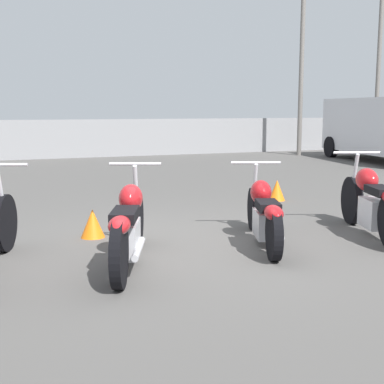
{
  "coord_description": "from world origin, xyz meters",
  "views": [
    {
      "loc": [
        -2.31,
        -5.84,
        1.62
      ],
      "look_at": [
        0.0,
        -0.07,
        0.65
      ],
      "focal_mm": 50.0,
      "sensor_mm": 36.0,
      "label": 1
    }
  ],
  "objects_px": {
    "light_pole_left": "(380,47)",
    "motorcycle_slot_3": "(372,202)",
    "traffic_cone_near": "(277,190)",
    "motorcycle_slot_2": "(264,213)",
    "traffic_cone_far": "(93,223)",
    "light_pole_right": "(303,27)",
    "motorcycle_slot_1": "(129,226)"
  },
  "relations": [
    {
      "from": "light_pole_left",
      "to": "motorcycle_slot_3",
      "type": "bearing_deg",
      "value": -130.62
    },
    {
      "from": "light_pole_left",
      "to": "traffic_cone_near",
      "type": "height_order",
      "value": "light_pole_left"
    },
    {
      "from": "motorcycle_slot_2",
      "to": "light_pole_left",
      "type": "bearing_deg",
      "value": 64.92
    },
    {
      "from": "traffic_cone_far",
      "to": "light_pole_left",
      "type": "bearing_deg",
      "value": 37.52
    },
    {
      "from": "light_pole_right",
      "to": "motorcycle_slot_1",
      "type": "xyz_separation_m",
      "value": [
        -9.12,
        -10.85,
        -3.97
      ]
    },
    {
      "from": "light_pole_left",
      "to": "motorcycle_slot_3",
      "type": "relative_size",
      "value": 3.28
    },
    {
      "from": "motorcycle_slot_2",
      "to": "motorcycle_slot_1",
      "type": "bearing_deg",
      "value": -152.05
    },
    {
      "from": "motorcycle_slot_1",
      "to": "traffic_cone_near",
      "type": "distance_m",
      "value": 4.57
    },
    {
      "from": "light_pole_left",
      "to": "traffic_cone_far",
      "type": "bearing_deg",
      "value": -142.48
    },
    {
      "from": "motorcycle_slot_1",
      "to": "motorcycle_slot_3",
      "type": "relative_size",
      "value": 1.05
    },
    {
      "from": "light_pole_right",
      "to": "motorcycle_slot_1",
      "type": "distance_m",
      "value": 14.72
    },
    {
      "from": "motorcycle_slot_3",
      "to": "motorcycle_slot_1",
      "type": "bearing_deg",
      "value": -158.53
    },
    {
      "from": "motorcycle_slot_1",
      "to": "traffic_cone_far",
      "type": "xyz_separation_m",
      "value": [
        -0.11,
        1.37,
        -0.24
      ]
    },
    {
      "from": "light_pole_left",
      "to": "traffic_cone_near",
      "type": "bearing_deg",
      "value": -138.02
    },
    {
      "from": "traffic_cone_near",
      "to": "traffic_cone_far",
      "type": "relative_size",
      "value": 1.01
    },
    {
      "from": "traffic_cone_near",
      "to": "motorcycle_slot_3",
      "type": "bearing_deg",
      "value": -95.59
    },
    {
      "from": "motorcycle_slot_3",
      "to": "traffic_cone_near",
      "type": "distance_m",
      "value": 2.82
    },
    {
      "from": "light_pole_left",
      "to": "traffic_cone_near",
      "type": "xyz_separation_m",
      "value": [
        -9.3,
        -8.37,
        -3.74
      ]
    },
    {
      "from": "traffic_cone_far",
      "to": "motorcycle_slot_2",
      "type": "bearing_deg",
      "value": -31.46
    },
    {
      "from": "light_pole_right",
      "to": "traffic_cone_near",
      "type": "relative_size",
      "value": 20.19
    },
    {
      "from": "motorcycle_slot_3",
      "to": "traffic_cone_far",
      "type": "bearing_deg",
      "value": 178.88
    },
    {
      "from": "motorcycle_slot_2",
      "to": "traffic_cone_far",
      "type": "relative_size",
      "value": 5.46
    },
    {
      "from": "light_pole_right",
      "to": "motorcycle_slot_3",
      "type": "height_order",
      "value": "light_pole_right"
    },
    {
      "from": "motorcycle_slot_2",
      "to": "traffic_cone_far",
      "type": "height_order",
      "value": "motorcycle_slot_2"
    },
    {
      "from": "motorcycle_slot_2",
      "to": "traffic_cone_far",
      "type": "distance_m",
      "value": 2.16
    },
    {
      "from": "light_pole_left",
      "to": "light_pole_right",
      "type": "bearing_deg",
      "value": -173.35
    },
    {
      "from": "traffic_cone_far",
      "to": "motorcycle_slot_1",
      "type": "bearing_deg",
      "value": -85.5
    },
    {
      "from": "motorcycle_slot_2",
      "to": "traffic_cone_near",
      "type": "relative_size",
      "value": 5.38
    },
    {
      "from": "light_pole_right",
      "to": "motorcycle_slot_2",
      "type": "xyz_separation_m",
      "value": [
        -7.39,
        -10.61,
        -4.0
      ]
    },
    {
      "from": "motorcycle_slot_1",
      "to": "light_pole_right",
      "type": "bearing_deg",
      "value": 71.81
    },
    {
      "from": "motorcycle_slot_3",
      "to": "traffic_cone_near",
      "type": "relative_size",
      "value": 5.41
    },
    {
      "from": "light_pole_right",
      "to": "motorcycle_slot_2",
      "type": "bearing_deg",
      "value": -124.85
    }
  ]
}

